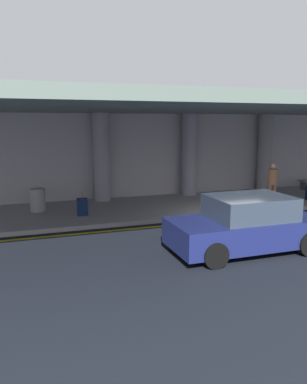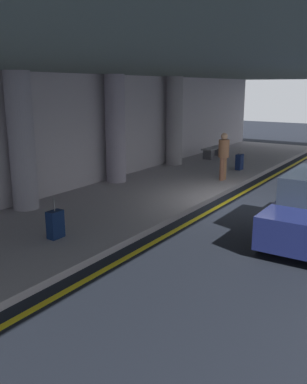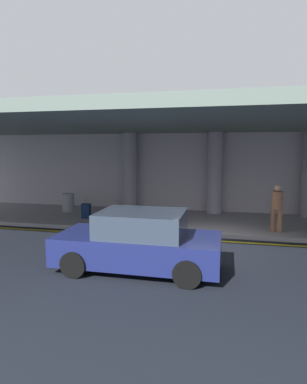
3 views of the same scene
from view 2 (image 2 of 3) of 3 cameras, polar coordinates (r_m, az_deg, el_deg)
name	(u,v)px [view 2 (image 2 of 3)]	position (r m, az deg, el deg)	size (l,w,h in m)	color
ground_plane	(245,206)	(12.53, 12.38, -1.86)	(60.00, 60.00, 0.00)	black
sidewalk	(156,190)	(13.86, 0.38, 0.34)	(26.00, 4.20, 0.15)	#989299
lane_stripe_yellow	(225,203)	(12.76, 9.77, -1.44)	(26.00, 0.14, 0.01)	yellow
support_column_far_left	(22,142)	(11.65, -17.57, 6.53)	(0.69, 0.69, 3.65)	#938F9D
support_column_left_mid	(115,129)	(14.50, -5.23, 8.52)	(0.69, 0.69, 3.65)	#968E9F
support_column_center	(174,121)	(17.80, 2.88, 9.61)	(0.69, 0.69, 3.65)	gray
ceiling_overhang	(170,68)	(13.21, 2.31, 16.59)	(28.00, 13.20, 0.30)	slate
terminal_back_wall	(102,131)	(14.87, -7.00, 8.32)	(26.00, 0.30, 3.80)	#B0A9B2
traveler_with_luggage	(224,153)	(15.00, 9.56, 5.25)	(0.38, 0.38, 1.68)	brown
suitcase_upright_primary	(239,162)	(17.12, 11.65, 4.04)	(0.36, 0.22, 0.90)	#11204B
suitcase_upright_secondary	(55,224)	(9.44, -13.25, -4.32)	(0.36, 0.22, 0.90)	#0D1F45
bench_metal	(213,150)	(19.85, 8.16, 5.67)	(1.60, 0.50, 0.48)	slate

